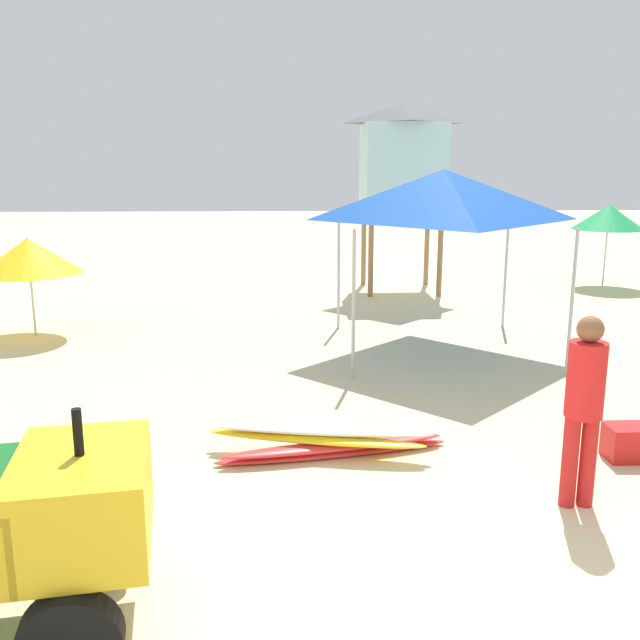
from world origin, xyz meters
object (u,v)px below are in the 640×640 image
lifeguard_far_right (584,399)px  beach_umbrella_mid (609,217)px  cooler_box (633,442)px  surfboard_pile (326,442)px  beach_umbrella_left (29,256)px  popup_canopy (444,195)px  lifeguard_tower (403,154)px

lifeguard_far_right → beach_umbrella_mid: (5.16, 11.03, 0.69)m
beach_umbrella_mid → cooler_box: (-4.20, -10.08, -1.50)m
lifeguard_far_right → cooler_box: bearing=44.4°
surfboard_pile → lifeguard_far_right: bearing=-27.9°
beach_umbrella_left → surfboard_pile: bearing=-47.9°
beach_umbrella_left → cooler_box: size_ratio=3.27×
beach_umbrella_mid → cooler_box: beach_umbrella_mid is taller
surfboard_pile → popup_canopy: size_ratio=0.83×
popup_canopy → lifeguard_tower: size_ratio=0.72×
popup_canopy → lifeguard_tower: (0.19, 5.34, 0.68)m
beach_umbrella_mid → beach_umbrella_left: bearing=-159.4°
popup_canopy → beach_umbrella_left: (-6.86, 1.17, -1.07)m
lifeguard_far_right → beach_umbrella_left: lifeguard_far_right is taller
popup_canopy → cooler_box: popup_canopy is taller
lifeguard_far_right → popup_canopy: size_ratio=0.55×
lifeguard_tower → beach_umbrella_left: (-7.04, -4.16, -1.75)m
surfboard_pile → cooler_box: cooler_box is taller
lifeguard_far_right → lifeguard_tower: 10.85m
lifeguard_tower → lifeguard_far_right: bearing=-90.4°
lifeguard_tower → cooler_box: size_ratio=8.00×
surfboard_pile → lifeguard_far_right: size_ratio=1.49×
lifeguard_tower → cooler_box: (0.90, -9.69, -2.98)m
popup_canopy → beach_umbrella_mid: (5.28, 5.73, -0.79)m
surfboard_pile → cooler_box: bearing=-3.5°
surfboard_pile → beach_umbrella_mid: beach_umbrella_mid is taller
lifeguard_far_right → beach_umbrella_left: 9.52m
beach_umbrella_mid → cooler_box: size_ratio=3.70×
beach_umbrella_mid → surfboard_pile: bearing=-126.5°
popup_canopy → lifeguard_tower: lifeguard_tower is taller
surfboard_pile → beach_umbrella_left: (-4.83, 5.34, 1.24)m
popup_canopy → beach_umbrella_mid: size_ratio=1.56×
beach_umbrella_left → beach_umbrella_mid: bearing=20.6°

